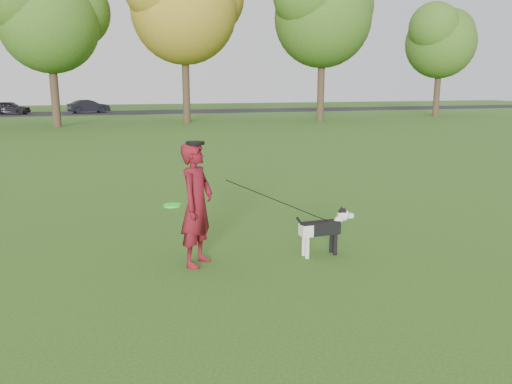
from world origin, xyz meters
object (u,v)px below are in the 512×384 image
object	(u,v)px
dog	(324,227)
car_left	(10,108)
man	(197,205)
car_mid	(89,106)

from	to	relation	value
dog	car_left	size ratio (longest dim) A/B	0.29
man	car_left	size ratio (longest dim) A/B	0.53
man	dog	size ratio (longest dim) A/B	1.84
car_mid	dog	bearing A→B (deg)	168.20
man	dog	distance (m)	1.90
car_left	car_mid	distance (m)	6.31
dog	car_left	bearing A→B (deg)	103.52
dog	car_mid	size ratio (longest dim) A/B	0.27
dog	car_left	world-z (taller)	car_left
man	car_mid	world-z (taller)	man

